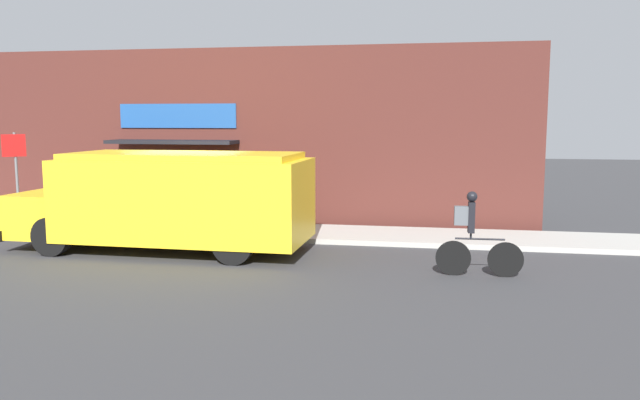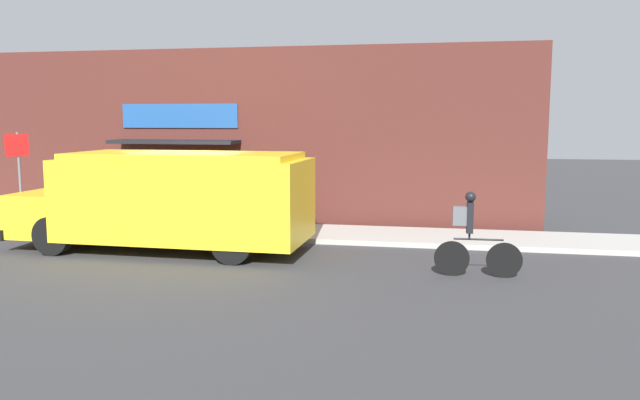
{
  "view_description": "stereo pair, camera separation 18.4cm",
  "coord_description": "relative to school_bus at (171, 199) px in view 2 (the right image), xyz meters",
  "views": [
    {
      "loc": [
        5.81,
        -14.44,
        2.98
      ],
      "look_at": [
        3.23,
        -0.2,
        1.1
      ],
      "focal_mm": 35.0,
      "sensor_mm": 36.0,
      "label": 1
    },
    {
      "loc": [
        5.99,
        -14.41,
        2.98
      ],
      "look_at": [
        3.23,
        -0.2,
        1.1
      ],
      "focal_mm": 35.0,
      "sensor_mm": 36.0,
      "label": 2
    }
  ],
  "objects": [
    {
      "name": "ground_plane",
      "position": [
        -0.02,
        1.34,
        -1.19
      ],
      "size": [
        70.0,
        70.0,
        0.0
      ],
      "primitive_type": "plane",
      "color": "#38383A"
    },
    {
      "name": "sidewalk",
      "position": [
        -0.02,
        2.4,
        -1.13
      ],
      "size": [
        28.0,
        2.12,
        0.13
      ],
      "color": "#ADAAA3",
      "rests_on": "ground_plane"
    },
    {
      "name": "storefront",
      "position": [
        -0.05,
        3.87,
        1.29
      ],
      "size": [
        17.37,
        1.09,
        4.96
      ],
      "color": "#4C231E",
      "rests_on": "ground_plane"
    },
    {
      "name": "school_bus",
      "position": [
        0.0,
        0.0,
        0.0
      ],
      "size": [
        6.81,
        2.86,
        2.24
      ],
      "rotation": [
        0.0,
        0.0,
        -0.02
      ],
      "color": "yellow",
      "rests_on": "ground_plane"
    },
    {
      "name": "cyclist",
      "position": [
        6.6,
        -1.12,
        -0.41
      ],
      "size": [
        1.65,
        0.2,
        1.63
      ],
      "rotation": [
        0.0,
        0.0,
        0.03
      ],
      "color": "black",
      "rests_on": "ground_plane"
    },
    {
      "name": "stop_sign_post",
      "position": [
        -5.3,
        1.96,
        0.61
      ],
      "size": [
        0.45,
        0.45,
        2.5
      ],
      "color": "slate",
      "rests_on": "sidewalk"
    },
    {
      "name": "trash_bin",
      "position": [
        -0.26,
        2.62,
        -0.6
      ],
      "size": [
        0.55,
        0.55,
        0.93
      ],
      "color": "#2D5138",
      "rests_on": "sidewalk"
    }
  ]
}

